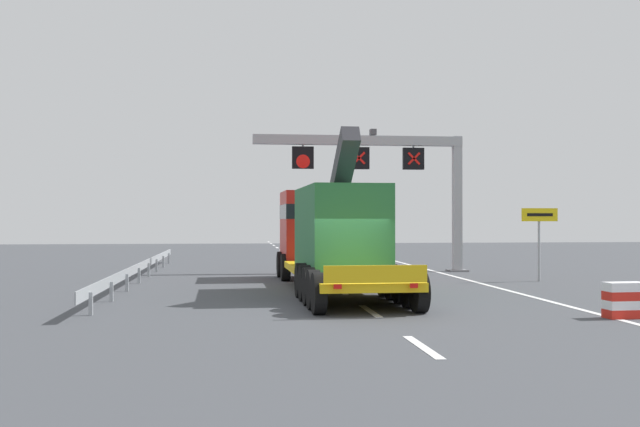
# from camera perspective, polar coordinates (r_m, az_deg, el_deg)

# --- Properties ---
(ground) EXTENTS (112.00, 112.00, 0.00)m
(ground) POSITION_cam_1_polar(r_m,az_deg,el_deg) (20.37, 2.62, -7.45)
(ground) COLOR #424449
(lane_markings) EXTENTS (0.20, 69.84, 0.01)m
(lane_markings) POSITION_cam_1_polar(r_m,az_deg,el_deg) (47.78, -2.21, -3.43)
(lane_markings) COLOR silver
(lane_markings) RESTS_ON ground
(edge_line_right) EXTENTS (0.20, 63.00, 0.01)m
(edge_line_right) POSITION_cam_1_polar(r_m,az_deg,el_deg) (33.41, 9.88, -4.70)
(edge_line_right) COLOR silver
(edge_line_right) RESTS_ON ground
(overhead_lane_gantry) EXTENTS (10.20, 0.90, 6.74)m
(overhead_lane_gantry) POSITION_cam_1_polar(r_m,az_deg,el_deg) (35.00, 5.23, 3.88)
(overhead_lane_gantry) COLOR #9EA0A5
(overhead_lane_gantry) RESTS_ON ground
(heavy_haul_truck_yellow) EXTENTS (3.26, 14.11, 5.30)m
(heavy_haul_truck_yellow) POSITION_cam_1_polar(r_m,az_deg,el_deg) (26.66, 0.65, -1.52)
(heavy_haul_truck_yellow) COLOR yellow
(heavy_haul_truck_yellow) RESTS_ON ground
(exit_sign_yellow) EXTENTS (1.48, 0.15, 2.93)m
(exit_sign_yellow) POSITION_cam_1_polar(r_m,az_deg,el_deg) (30.69, 16.63, -0.94)
(exit_sign_yellow) COLOR #9EA0A5
(exit_sign_yellow) RESTS_ON ground
(crash_barrier_striped) EXTENTS (1.02, 0.55, 0.90)m
(crash_barrier_striped) POSITION_cam_1_polar(r_m,az_deg,el_deg) (20.11, 22.54, -6.22)
(crash_barrier_striped) COLOR red
(crash_barrier_striped) RESTS_ON ground
(guardrail_left) EXTENTS (0.13, 25.45, 0.76)m
(guardrail_left) POSITION_cam_1_polar(r_m,az_deg,el_deg) (30.98, -13.56, -4.00)
(guardrail_left) COLOR #999EA3
(guardrail_left) RESTS_ON ground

